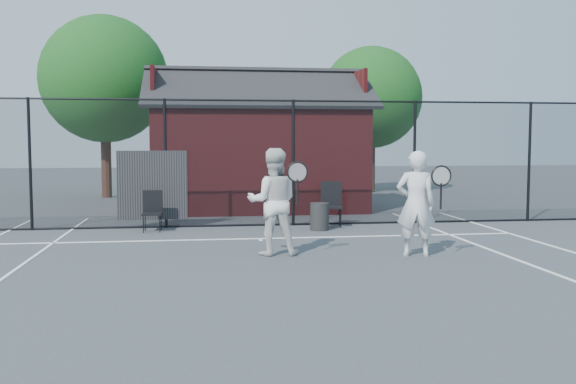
{
  "coord_description": "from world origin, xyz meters",
  "views": [
    {
      "loc": [
        -1.25,
        -10.11,
        2.02
      ],
      "look_at": [
        0.36,
        1.34,
        1.1
      ],
      "focal_mm": 40.0,
      "sensor_mm": 36.0,
      "label": 1
    }
  ],
  "objects": [
    {
      "name": "fence",
      "position": [
        -0.3,
        5.0,
        1.45
      ],
      "size": [
        22.04,
        3.0,
        3.0
      ],
      "color": "black",
      "rests_on": "ground"
    },
    {
      "name": "tree_left",
      "position": [
        -4.5,
        13.5,
        4.19
      ],
      "size": [
        4.48,
        4.48,
        6.44
      ],
      "color": "#361F15",
      "rests_on": "ground"
    },
    {
      "name": "ground",
      "position": [
        0.0,
        0.0,
        0.0
      ],
      "size": [
        80.0,
        80.0,
        0.0
      ],
      "primitive_type": "plane",
      "color": "#41454A",
      "rests_on": "ground"
    },
    {
      "name": "clubhouse",
      "position": [
        0.5,
        9.0,
        1.61
      ],
      "size": [
        6.5,
        4.36,
        4.19
      ],
      "color": "maroon",
      "rests_on": "ground"
    },
    {
      "name": "chair_left",
      "position": [
        -2.27,
        4.38,
        0.45
      ],
      "size": [
        0.44,
        0.46,
        0.89
      ],
      "primitive_type": "cube",
      "rotation": [
        0.0,
        0.0,
        -0.03
      ],
      "color": "black",
      "rests_on": "ground"
    },
    {
      "name": "tree_right",
      "position": [
        5.5,
        14.5,
        3.71
      ],
      "size": [
        3.97,
        3.97,
        5.7
      ],
      "color": "#361F15",
      "rests_on": "ground"
    },
    {
      "name": "player_back",
      "position": [
        0.06,
        1.12,
        0.95
      ],
      "size": [
        1.05,
        0.79,
        1.9
      ],
      "color": "white",
      "rests_on": "ground"
    },
    {
      "name": "chair_right",
      "position": [
        1.85,
        4.6,
        0.52
      ],
      "size": [
        0.57,
        0.59,
        1.04
      ],
      "primitive_type": "cube",
      "rotation": [
        0.0,
        0.0,
        -0.15
      ],
      "color": "black",
      "rests_on": "ground"
    },
    {
      "name": "player_front",
      "position": [
        2.52,
        0.63,
        0.93
      ],
      "size": [
        0.87,
        0.68,
        1.85
      ],
      "color": "white",
      "rests_on": "ground"
    },
    {
      "name": "court_lines",
      "position": [
        0.0,
        -1.32,
        0.01
      ],
      "size": [
        11.02,
        18.0,
        0.01
      ],
      "color": "white",
      "rests_on": "ground"
    },
    {
      "name": "waste_bin",
      "position": [
        1.47,
        4.1,
        0.31
      ],
      "size": [
        0.49,
        0.49,
        0.62
      ],
      "primitive_type": "cylinder",
      "rotation": [
        0.0,
        0.0,
        0.16
      ],
      "color": "black",
      "rests_on": "ground"
    }
  ]
}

